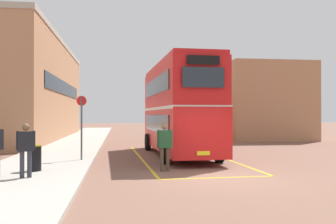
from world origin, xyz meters
TOP-DOWN VIEW (x-y plane):
  - ground_plane at (0.00, 14.40)m, footprint 135.60×135.60m
  - sidewalk_left at (-6.50, 16.80)m, footprint 4.00×57.60m
  - brick_building_left at (-11.10, 21.34)m, footprint 6.13×23.94m
  - depot_building_right at (8.97, 21.77)m, footprint 7.00×12.89m
  - double_decker_bus at (-0.30, 7.05)m, footprint 3.05×10.04m
  - single_deck_bus at (3.96, 22.33)m, footprint 3.58×9.30m
  - pedestrian_boarding at (-1.67, 1.78)m, footprint 0.59×0.32m
  - pedestrian_waiting_near at (-6.31, 0.13)m, footprint 0.55×0.37m
  - litter_bin at (-6.35, 1.57)m, footprint 0.49×0.49m
  - bus_stop_sign at (-5.03, 4.72)m, footprint 0.44×0.08m
  - bay_marking_yellow at (-0.27, 5.18)m, footprint 4.60×12.11m

SIDE VIEW (x-z plane):
  - ground_plane at x=0.00m, z-range 0.00..0.00m
  - bay_marking_yellow at x=-0.27m, z-range 0.00..0.01m
  - sidewalk_left at x=-6.50m, z-range 0.00..0.14m
  - litter_bin at x=-6.35m, z-range 0.14..1.06m
  - pedestrian_boarding at x=-1.67m, z-range 0.16..1.97m
  - pedestrian_waiting_near at x=-6.31m, z-range 0.28..2.00m
  - single_deck_bus at x=3.96m, z-range 0.13..3.15m
  - bus_stop_sign at x=-5.03m, z-range 0.42..3.25m
  - double_decker_bus at x=-0.30m, z-range 0.14..4.89m
  - depot_building_right at x=8.97m, z-range 0.00..6.45m
  - brick_building_left at x=-11.10m, z-range 0.00..8.42m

